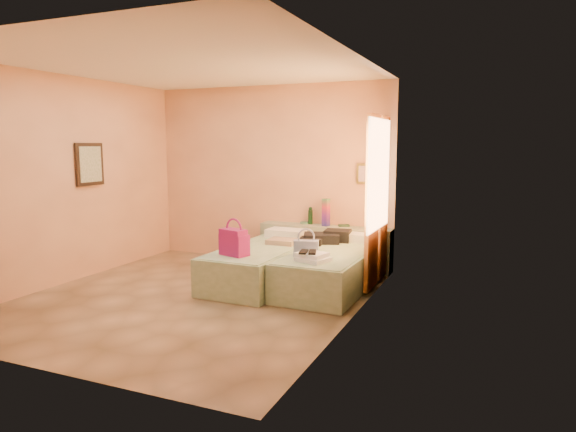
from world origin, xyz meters
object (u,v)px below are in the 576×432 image
at_px(towel_stack, 313,257).
at_px(flower_vase, 378,221).
at_px(bed_left, 263,265).
at_px(blue_handbag, 306,248).
at_px(magenta_handbag, 234,242).
at_px(headboard_ledge, 325,247).
at_px(bed_right, 332,270).
at_px(green_book, 344,225).
at_px(water_bottle, 310,216).

bearing_deg(towel_stack, flower_vase, 77.85).
height_order(bed_left, blue_handbag, blue_handbag).
height_order(bed_left, magenta_handbag, magenta_handbag).
height_order(headboard_ledge, towel_stack, headboard_ledge).
relative_size(bed_right, green_book, 12.24).
relative_size(bed_left, magenta_handbag, 5.59).
distance_m(water_bottle, blue_handbag, 1.62).
height_order(bed_left, flower_vase, flower_vase).
relative_size(flower_vase, magenta_handbag, 0.64).
bearing_deg(blue_handbag, headboard_ledge, 84.13).
bearing_deg(headboard_ledge, blue_handbag, -80.23).
xyz_separation_m(bed_left, bed_right, (0.96, 0.10, 0.00)).
distance_m(bed_right, towel_stack, 0.71).
xyz_separation_m(green_book, magenta_handbag, (-0.87, -1.83, 0.00)).
bearing_deg(water_bottle, towel_stack, -68.54).
height_order(headboard_ledge, magenta_handbag, magenta_handbag).
bearing_deg(towel_stack, green_book, 94.95).
xyz_separation_m(headboard_ledge, green_book, (0.28, 0.07, 0.34)).
bearing_deg(blue_handbag, flower_vase, 54.06).
relative_size(flower_vase, blue_handbag, 0.74).
xyz_separation_m(bed_right, flower_vase, (0.35, 1.09, 0.51)).
bearing_deg(flower_vase, water_bottle, 178.74).
height_order(water_bottle, flower_vase, water_bottle).
relative_size(headboard_ledge, green_book, 12.55).
xyz_separation_m(magenta_handbag, blue_handbag, (0.85, 0.31, -0.07)).
relative_size(headboard_ledge, bed_left, 1.02).
xyz_separation_m(green_book, blue_handbag, (-0.03, -1.52, -0.07)).
height_order(flower_vase, towel_stack, flower_vase).
bearing_deg(water_bottle, bed_right, -57.12).
xyz_separation_m(flower_vase, magenta_handbag, (-1.40, -1.81, -0.10)).
bearing_deg(green_book, blue_handbag, -114.95).
height_order(bed_right, flower_vase, flower_vase).
height_order(bed_right, magenta_handbag, magenta_handbag).
xyz_separation_m(bed_right, magenta_handbag, (-1.05, -0.72, 0.42)).
relative_size(bed_right, towel_stack, 5.71).
xyz_separation_m(flower_vase, towel_stack, (-0.38, -1.74, -0.21)).
bearing_deg(water_bottle, bed_left, -100.95).
xyz_separation_m(bed_left, blue_handbag, (0.75, -0.31, 0.35)).
xyz_separation_m(water_bottle, flower_vase, (1.07, -0.02, -0.01)).
distance_m(bed_right, blue_handbag, 0.58).
distance_m(water_bottle, magenta_handbag, 1.87).
bearing_deg(bed_left, flower_vase, 43.76).
bearing_deg(headboard_ledge, bed_right, -66.35).
bearing_deg(towel_stack, bed_right, 87.47).
distance_m(green_book, blue_handbag, 1.53).
bearing_deg(green_book, flower_vase, -26.28).
height_order(green_book, flower_vase, flower_vase).
bearing_deg(green_book, bed_left, -146.48).
distance_m(bed_right, water_bottle, 1.43).
xyz_separation_m(headboard_ledge, magenta_handbag, (-0.59, -1.77, 0.34)).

